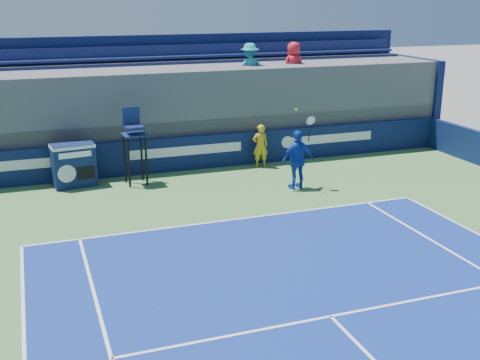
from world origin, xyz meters
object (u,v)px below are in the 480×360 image
object	(u,v)px
ball_person	(260,146)
match_clock	(74,164)
umpire_chair	(134,138)
tennis_player	(298,160)

from	to	relation	value
ball_person	match_clock	world-z (taller)	ball_person
ball_person	umpire_chair	size ratio (longest dim) A/B	0.62
match_clock	umpire_chair	size ratio (longest dim) A/B	0.57
match_clock	tennis_player	bearing A→B (deg)	-21.72
ball_person	umpire_chair	bearing A→B (deg)	10.89
ball_person	tennis_player	bearing A→B (deg)	98.27
umpire_chair	tennis_player	bearing A→B (deg)	-25.44
ball_person	tennis_player	distance (m)	2.73
tennis_player	umpire_chair	bearing A→B (deg)	154.56
ball_person	match_clock	size ratio (longest dim) A/B	1.09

